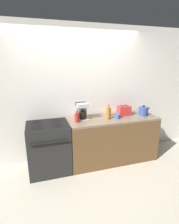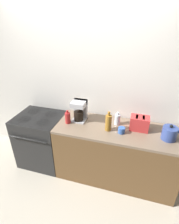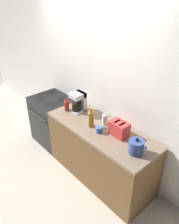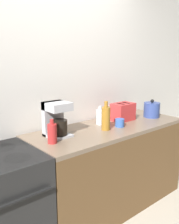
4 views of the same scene
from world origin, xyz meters
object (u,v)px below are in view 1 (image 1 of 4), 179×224
at_px(bottle_clear, 109,112).
at_px(cup_blue, 117,116).
at_px(toaster, 124,111).
at_px(coffee_maker, 82,111).
at_px(bottle_red, 77,117).
at_px(kettle, 143,111).
at_px(stove, 49,147).
at_px(bottle_amber, 108,113).

xyz_separation_m(bottle_clear, cup_blue, (0.09, -0.20, -0.04)).
bearing_deg(toaster, cup_blue, -144.57).
height_order(toaster, cup_blue, toaster).
bearing_deg(coffee_maker, bottle_red, -133.87).
bearing_deg(kettle, bottle_clear, 166.75).
height_order(coffee_maker, cup_blue, coffee_maker).
height_order(kettle, cup_blue, kettle).
bearing_deg(cup_blue, toaster, 35.43).
distance_m(stove, bottle_clear, 1.31).
height_order(bottle_red, bottle_clear, bottle_red).
relative_size(stove, bottle_red, 4.39).
bearing_deg(bottle_clear, bottle_red, -166.44).
distance_m(bottle_red, bottle_clear, 0.71).
xyz_separation_m(coffee_maker, bottle_amber, (0.46, -0.15, -0.04)).
xyz_separation_m(bottle_red, bottle_clear, (0.69, 0.17, -0.00)).
xyz_separation_m(bottle_red, cup_blue, (0.78, -0.03, -0.04)).
distance_m(kettle, bottle_amber, 0.77).
relative_size(bottle_amber, cup_blue, 3.06).
height_order(bottle_amber, bottle_red, bottle_amber).
bearing_deg(toaster, kettle, -17.34).
distance_m(stove, toaster, 1.60).
xyz_separation_m(kettle, bottle_clear, (-0.68, 0.16, -0.01)).
distance_m(toaster, bottle_red, 1.00).
bearing_deg(stove, toaster, 3.43).
bearing_deg(bottle_amber, bottle_clear, 62.33).
distance_m(toaster, bottle_amber, 0.42).
distance_m(coffee_maker, bottle_clear, 0.56).
relative_size(coffee_maker, bottle_red, 1.53).
relative_size(bottle_clear, cup_blue, 2.11).
height_order(coffee_maker, bottle_red, coffee_maker).
relative_size(coffee_maker, bottle_clear, 1.59).
height_order(bottle_red, cup_blue, bottle_red).
xyz_separation_m(stove, coffee_maker, (0.65, 0.10, 0.59)).
bearing_deg(kettle, coffee_maker, 173.98).
relative_size(stove, kettle, 3.84).
relative_size(kettle, coffee_maker, 0.75).
bearing_deg(bottle_clear, kettle, -13.25).
distance_m(bottle_amber, bottle_clear, 0.21).
xyz_separation_m(kettle, bottle_red, (-1.37, -0.01, -0.00)).
relative_size(kettle, bottle_red, 1.14).
xyz_separation_m(coffee_maker, bottle_clear, (0.56, 0.03, -0.08)).
height_order(stove, bottle_amber, bottle_amber).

